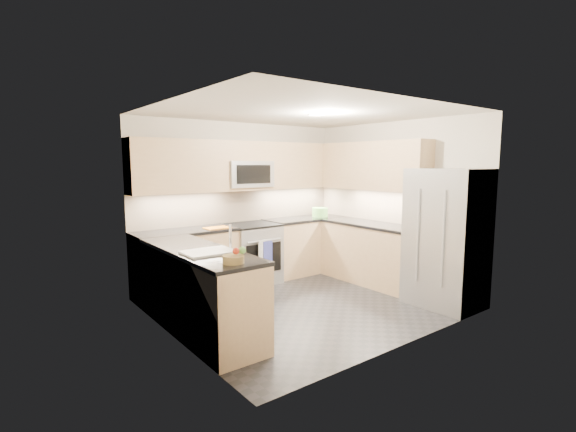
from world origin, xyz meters
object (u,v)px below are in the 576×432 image
(utensil_bowl, at_px, (320,212))
(gas_range, at_px, (252,254))
(refrigerator, at_px, (446,238))
(cutting_board, at_px, (217,228))
(fruit_basket, at_px, (233,259))
(microwave, at_px, (247,174))

(utensil_bowl, bearing_deg, gas_range, 178.65)
(refrigerator, relative_size, utensil_bowl, 6.57)
(cutting_board, xyz_separation_m, fruit_basket, (-0.88, -1.98, 0.03))
(fruit_basket, bearing_deg, gas_range, 53.70)
(refrigerator, bearing_deg, fruit_basket, 173.28)
(refrigerator, bearing_deg, gas_range, 120.88)
(microwave, bearing_deg, fruit_basket, -124.72)
(utensil_bowl, height_order, cutting_board, utensil_bowl)
(gas_range, xyz_separation_m, microwave, (0.00, 0.12, 1.24))
(utensil_bowl, distance_m, fruit_basket, 3.55)
(gas_range, distance_m, refrigerator, 2.86)
(gas_range, relative_size, cutting_board, 2.60)
(cutting_board, bearing_deg, utensil_bowl, 1.76)
(gas_range, bearing_deg, refrigerator, -59.12)
(gas_range, height_order, utensil_bowl, utensil_bowl)
(microwave, height_order, fruit_basket, microwave)
(refrigerator, distance_m, fruit_basket, 3.00)
(cutting_board, bearing_deg, fruit_basket, -113.88)
(microwave, relative_size, fruit_basket, 3.72)
(microwave, bearing_deg, refrigerator, -60.38)
(microwave, height_order, utensil_bowl, microwave)
(microwave, relative_size, cutting_board, 2.17)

